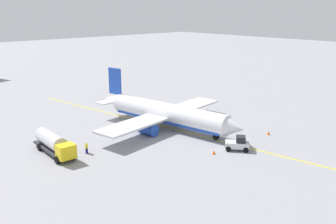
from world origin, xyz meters
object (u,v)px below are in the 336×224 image
object	(u,v)px
refueling_worker	(87,148)
safety_cone_nose	(214,152)
pushback_tug	(238,144)
safety_cone_wingtip	(269,133)
airplane	(166,114)
fuel_tanker	(54,143)

from	to	relation	value
refueling_worker	safety_cone_nose	xyz separation A→B (m)	(13.02, 13.82, -0.54)
pushback_tug	safety_cone_wingtip	xyz separation A→B (m)	(-0.83, 9.61, -0.69)
safety_cone_wingtip	safety_cone_nose	bearing A→B (deg)	-91.90
pushback_tug	safety_cone_wingtip	bearing A→B (deg)	94.91
airplane	safety_cone_nose	size ratio (longest dim) A/B	56.13
fuel_tanker	refueling_worker	size ratio (longest dim) A/B	6.13
airplane	safety_cone_wingtip	size ratio (longest dim) A/B	50.63
airplane	refueling_worker	bearing A→B (deg)	-85.32
airplane	refueling_worker	distance (m)	17.33
safety_cone_nose	safety_cone_wingtip	size ratio (longest dim) A/B	0.90
pushback_tug	safety_cone_nose	size ratio (longest dim) A/B	7.20
fuel_tanker	safety_cone_nose	distance (m)	23.71
airplane	safety_cone_nose	bearing A→B (deg)	-13.08
safety_cone_wingtip	airplane	bearing A→B (deg)	-145.29
fuel_tanker	safety_cone_wingtip	distance (m)	35.23
fuel_tanker	safety_cone_wingtip	bearing A→B (deg)	62.23
airplane	fuel_tanker	bearing A→B (deg)	-94.16
safety_cone_nose	safety_cone_wingtip	bearing A→B (deg)	88.10
airplane	refueling_worker	world-z (taller)	airplane
pushback_tug	refueling_worker	size ratio (longest dim) A/B	2.39
pushback_tug	refueling_worker	xyz separation A→B (m)	(-14.30, -17.87, -0.19)
safety_cone_nose	safety_cone_wingtip	xyz separation A→B (m)	(0.45, 13.66, 0.03)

